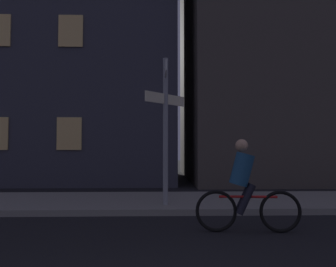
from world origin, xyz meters
TOP-DOWN VIEW (x-y plane):
  - sidewalk_kerb at (0.00, 7.46)m, footprint 40.00×2.92m
  - signpost at (0.38, 6.64)m, footprint 0.94×1.49m
  - cyclist at (1.71, 4.60)m, footprint 1.82×0.35m
  - building_right_block at (8.47, 15.22)m, footprint 13.73×9.43m

SIDE VIEW (x-z plane):
  - sidewalk_kerb at x=0.00m, z-range 0.00..0.14m
  - cyclist at x=1.71m, z-range -0.06..1.55m
  - signpost at x=0.38m, z-range 0.45..3.92m
  - building_right_block at x=8.47m, z-range 0.00..12.06m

